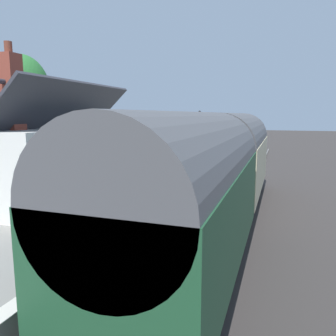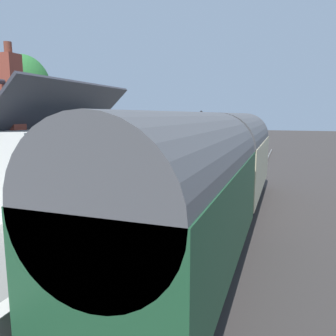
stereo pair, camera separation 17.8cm
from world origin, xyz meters
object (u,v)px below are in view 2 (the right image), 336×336
at_px(planter_bench_left, 167,158).
at_px(planter_edge_near, 36,245).
at_px(bench_near_building, 200,152).
at_px(tree_behind_building, 67,114).
at_px(station_building, 50,160).
at_px(lamp_post_platform, 201,127).
at_px(train, 217,171).
at_px(planter_edge_far, 194,152).
at_px(planter_bench_right, 199,160).
at_px(station_sign_board, 194,149).
at_px(bench_by_lamp, 173,165).
at_px(tree_far_left, 24,91).

xyz_separation_m(planter_bench_left, planter_edge_near, (-14.86, -2.14, -0.12)).
height_order(bench_near_building, tree_behind_building, tree_behind_building).
xyz_separation_m(station_building, planter_edge_near, (-4.51, -3.18, -1.23)).
bearing_deg(lamp_post_platform, train, -162.70).
relative_size(planter_edge_far, planter_bench_right, 1.29).
bearing_deg(station_sign_board, planter_bench_right, -1.43).
distance_m(station_building, lamp_post_platform, 11.72).
distance_m(planter_bench_right, lamp_post_platform, 2.25).
bearing_deg(bench_by_lamp, planter_edge_near, -176.87).
bearing_deg(tree_behind_building, station_building, -146.23).
xyz_separation_m(station_building, planter_edge_far, (15.65, -1.49, -1.24)).
relative_size(station_building, tree_far_left, 0.87).
bearing_deg(train, station_sign_board, 20.66).
bearing_deg(lamp_post_platform, bench_by_lamp, 172.13).
distance_m(bench_by_lamp, tree_far_left, 9.12).
bearing_deg(planter_edge_near, planter_edge_far, 4.77).
relative_size(planter_edge_far, tree_behind_building, 0.13).
xyz_separation_m(train, planter_edge_near, (-6.01, 2.98, -0.91)).
xyz_separation_m(bench_near_building, planter_bench_right, (-3.64, -0.80, -0.12)).
height_order(planter_edge_far, planter_edge_near, planter_edge_near).
bearing_deg(station_building, bench_near_building, -9.55).
bearing_deg(station_sign_board, bench_near_building, 9.31).
height_order(station_building, bench_by_lamp, station_building).
height_order(planter_edge_near, station_sign_board, station_sign_board).
xyz_separation_m(planter_bench_left, planter_bench_right, (0.17, -2.14, -0.07)).
relative_size(train, planter_edge_near, 20.26).
bearing_deg(planter_bench_right, station_sign_board, 178.57).
xyz_separation_m(bench_by_lamp, planter_edge_near, (-11.63, -0.64, -0.17)).
bearing_deg(train, bench_by_lamp, 32.72).
bearing_deg(planter_edge_near, station_building, 35.16).
height_order(planter_bench_left, planter_edge_near, planter_bench_left).
relative_size(planter_bench_right, tree_behind_building, 0.10).
height_order(station_building, tree_behind_building, tree_behind_building).
bearing_deg(tree_far_left, train, -105.34).
height_order(bench_near_building, planter_edge_far, bench_near_building).
relative_size(bench_by_lamp, planter_bench_right, 2.06).
height_order(station_building, tree_far_left, tree_far_left).
xyz_separation_m(planter_edge_near, tree_far_left, (9.13, 8.40, 4.24)).
bearing_deg(station_sign_board, train, -159.34).
bearing_deg(tree_far_left, tree_behind_building, 23.67).
bearing_deg(planter_bench_left, bench_near_building, -19.41).
distance_m(bench_near_building, tree_far_left, 12.87).
xyz_separation_m(planter_edge_near, tree_behind_building, (18.41, 12.47, 2.96)).
xyz_separation_m(planter_bench_right, tree_far_left, (-5.90, 8.41, 4.19)).
bearing_deg(tree_far_left, station_sign_board, -60.05).
height_order(planter_bench_right, station_sign_board, station_sign_board).
bearing_deg(tree_behind_building, lamp_post_platform, -102.03).
distance_m(bench_near_building, planter_bench_right, 3.73).
bearing_deg(lamp_post_platform, bench_near_building, 14.13).
bearing_deg(planter_bench_left, train, -150.00).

